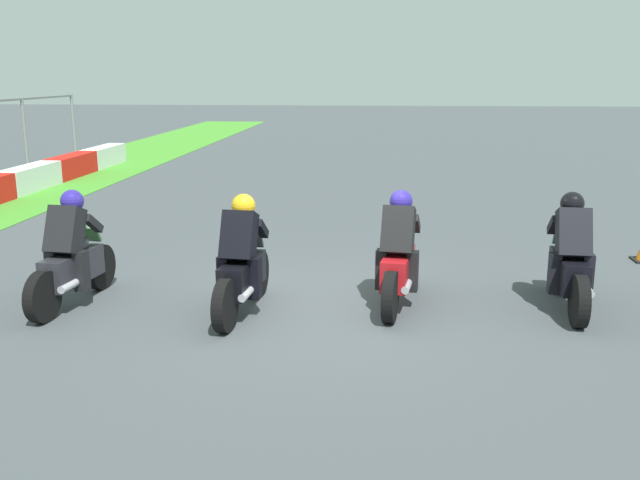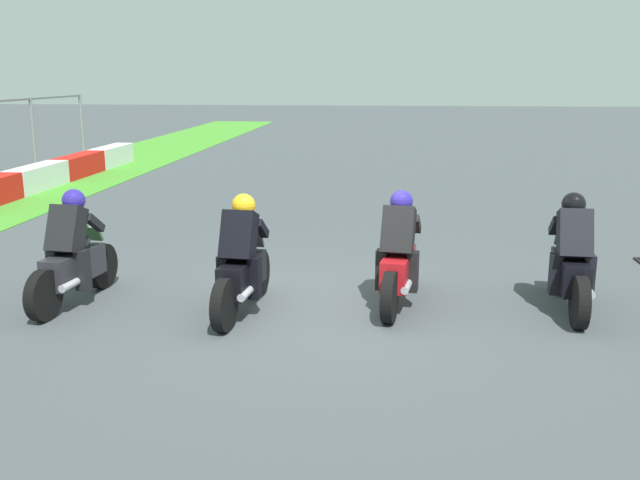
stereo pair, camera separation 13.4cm
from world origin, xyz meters
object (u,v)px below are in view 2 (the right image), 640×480
object	(u,v)px
rider_lane_a	(571,263)
rider_lane_b	(399,259)
rider_lane_d	(73,258)
rider_lane_c	(242,265)

from	to	relation	value
rider_lane_a	rider_lane_b	world-z (taller)	same
rider_lane_b	rider_lane_d	xyz separation A→B (m)	(-0.35, 4.24, 0.00)
rider_lane_c	rider_lane_d	xyz separation A→B (m)	(0.14, 2.28, 0.00)
rider_lane_a	rider_lane_c	size ratio (longest dim) A/B	1.00
rider_lane_a	rider_lane_b	distance (m)	2.18
rider_lane_c	rider_lane_d	world-z (taller)	same
rider_lane_a	rider_lane_b	size ratio (longest dim) A/B	1.00
rider_lane_b	rider_lane_d	world-z (taller)	same
rider_lane_b	rider_lane_c	size ratio (longest dim) A/B	1.00
rider_lane_d	rider_lane_c	bearing A→B (deg)	-86.56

